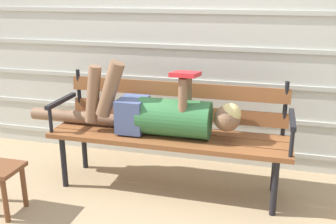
% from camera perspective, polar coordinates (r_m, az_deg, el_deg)
% --- Properties ---
extents(ground_plane, '(12.00, 12.00, 0.00)m').
position_cam_1_polar(ground_plane, '(3.05, -0.36, -11.70)').
color(ground_plane, tan).
extents(house_siding, '(4.05, 0.08, 2.34)m').
position_cam_1_polar(house_siding, '(3.34, 2.78, 12.03)').
color(house_siding, beige).
rests_on(house_siding, ground).
extents(park_bench, '(1.80, 0.46, 0.86)m').
position_cam_1_polar(park_bench, '(2.97, 0.34, -2.14)').
color(park_bench, brown).
rests_on(park_bench, ground).
extents(reclining_person, '(1.71, 0.28, 0.56)m').
position_cam_1_polar(reclining_person, '(2.89, -1.55, -0.16)').
color(reclining_person, '#33703D').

